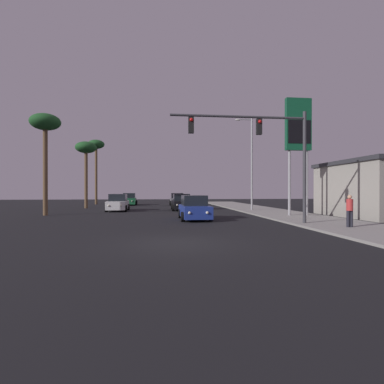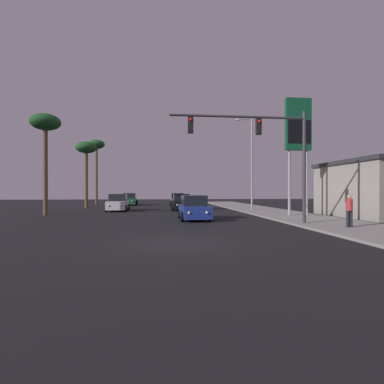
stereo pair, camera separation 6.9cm
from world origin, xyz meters
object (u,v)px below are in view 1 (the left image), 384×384
car_black (181,203)px  car_white (118,203)px  car_blue (194,209)px  gas_station_sign (298,131)px  car_green (129,200)px  palm_tree_mid (86,151)px  street_lamp (250,159)px  palm_tree_near (45,127)px  car_grey (177,200)px  traffic_light_mast (266,143)px  palm_tree_far (96,148)px  pedestrian_on_sidewalk (350,209)px

car_black → car_white: same height
car_blue → gas_station_sign: bearing=-171.7°
car_black → car_green: size_ratio=1.00×
palm_tree_mid → car_green: bearing=59.5°
street_lamp → palm_tree_near: size_ratio=1.09×
gas_station_sign → palm_tree_mid: 23.23m
car_grey → car_green: same height
palm_tree_mid → palm_tree_near: 10.05m
car_grey → car_blue: size_ratio=1.00×
car_black → gas_station_sign: (8.38, -8.89, 5.86)m
traffic_light_mast → palm_tree_mid: (-14.46, 18.77, 1.85)m
palm_tree_mid → palm_tree_far: (-0.91, 10.00, 1.68)m
traffic_light_mast → palm_tree_mid: 23.77m
street_lamp → car_white: bearing=171.2°
palm_tree_mid → car_grey: bearing=29.9°
palm_tree_far → car_green: bearing=-29.6°
street_lamp → gas_station_sign: bearing=-74.7°
car_black → car_blue: size_ratio=1.00×
car_grey → pedestrian_on_sidewalk: pedestrian_on_sidewalk is taller
car_black → traffic_light_mast: 15.32m
traffic_light_mast → palm_tree_far: 32.81m
street_lamp → pedestrian_on_sidewalk: size_ratio=5.39×
gas_station_sign → palm_tree_mid: size_ratio=1.18×
traffic_light_mast → street_lamp: 12.16m
car_white → street_lamp: street_lamp is taller
gas_station_sign → palm_tree_near: size_ratio=1.09×
car_white → street_lamp: bearing=171.1°
gas_station_sign → palm_tree_far: palm_tree_far is taller
palm_tree_far → gas_station_sign: bearing=-49.6°
car_green → palm_tree_far: 9.53m
car_green → gas_station_sign: (14.80, -20.50, 5.86)m
pedestrian_on_sidewalk → palm_tree_near: 22.74m
car_black → gas_station_sign: bearing=131.9°
car_white → palm_tree_far: size_ratio=0.45×
car_green → car_white: (0.06, -12.05, 0.00)m
gas_station_sign → car_white: bearing=150.2°
car_blue → traffic_light_mast: (3.72, -3.95, 4.00)m
car_black → car_white: size_ratio=1.00×
car_grey → car_black: bearing=88.1°
car_black → traffic_light_mast: bearing=103.7°
traffic_light_mast → pedestrian_on_sidewalk: traffic_light_mast is taller
car_grey → street_lamp: size_ratio=0.48×
car_blue → palm_tree_near: size_ratio=0.53×
car_blue → palm_tree_mid: 19.22m
car_grey → palm_tree_far: (-11.71, 3.79, 7.52)m
car_black → palm_tree_far: palm_tree_far is taller
car_white → palm_tree_near: 9.61m
car_blue → car_grey: bearing=-91.7°
car_grey → gas_station_sign: size_ratio=0.48×
car_white → palm_tree_mid: size_ratio=0.56×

